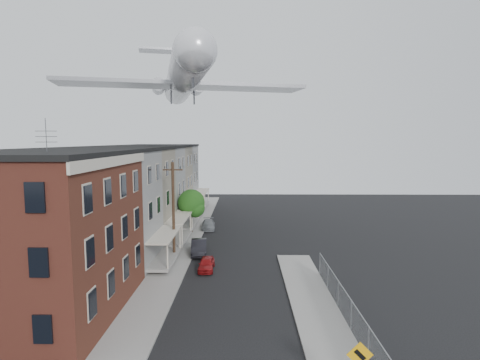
% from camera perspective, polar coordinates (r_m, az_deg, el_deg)
% --- Properties ---
extents(sidewalk_left, '(3.00, 62.00, 0.12)m').
position_cam_1_polar(sidewalk_left, '(41.45, -8.29, -9.22)').
color(sidewalk_left, gray).
rests_on(sidewalk_left, ground).
extents(sidewalk_right, '(3.00, 26.00, 0.12)m').
position_cam_1_polar(sidewalk_right, '(24.52, 12.25, -20.43)').
color(sidewalk_right, gray).
rests_on(sidewalk_right, ground).
extents(curb_left, '(0.15, 62.00, 0.14)m').
position_cam_1_polar(curb_left, '(41.25, -6.27, -9.25)').
color(curb_left, gray).
rests_on(curb_left, ground).
extents(curb_right, '(0.15, 26.00, 0.14)m').
position_cam_1_polar(curb_right, '(24.29, 8.67, -20.60)').
color(curb_right, gray).
rests_on(curb_right, ground).
extents(corner_building, '(10.31, 12.30, 12.15)m').
position_cam_1_polar(corner_building, '(26.55, -28.59, -7.26)').
color(corner_building, '#3A1512').
rests_on(corner_building, ground).
extents(row_house_a, '(11.98, 7.00, 10.30)m').
position_cam_1_polar(row_house_a, '(34.96, -20.92, -3.91)').
color(row_house_a, '#61615F').
rests_on(row_house_a, ground).
extents(row_house_b, '(11.98, 7.00, 10.30)m').
position_cam_1_polar(row_house_b, '(41.46, -17.37, -2.27)').
color(row_house_b, gray).
rests_on(row_house_b, ground).
extents(row_house_c, '(11.98, 7.00, 10.30)m').
position_cam_1_polar(row_house_c, '(48.10, -14.79, -1.08)').
color(row_house_c, '#61615F').
rests_on(row_house_c, ground).
extents(row_house_d, '(11.98, 7.00, 10.30)m').
position_cam_1_polar(row_house_d, '(54.83, -12.85, -0.17)').
color(row_house_d, gray).
rests_on(row_house_d, ground).
extents(row_house_e, '(11.98, 7.00, 10.30)m').
position_cam_1_polar(row_house_e, '(61.62, -11.33, 0.54)').
color(row_house_e, '#61615F').
rests_on(row_house_e, ground).
extents(chainlink_fence, '(0.06, 18.06, 1.90)m').
position_cam_1_polar(chainlink_fence, '(23.58, 16.60, -19.15)').
color(chainlink_fence, gray).
rests_on(chainlink_fence, ground).
extents(utility_pole, '(1.80, 0.26, 9.00)m').
position_cam_1_polar(utility_pole, '(34.68, -10.12, -4.44)').
color(utility_pole, black).
rests_on(utility_pole, ground).
extents(street_tree, '(3.22, 3.20, 5.20)m').
position_cam_1_polar(street_tree, '(44.48, -7.28, -3.68)').
color(street_tree, black).
rests_on(street_tree, ground).
extents(car_near, '(1.27, 3.15, 1.07)m').
position_cam_1_polar(car_near, '(32.53, -5.14, -12.61)').
color(car_near, maroon).
rests_on(car_near, ground).
extents(car_mid, '(1.90, 4.30, 1.37)m').
position_cam_1_polar(car_mid, '(36.88, -6.28, -10.11)').
color(car_mid, black).
rests_on(car_mid, ground).
extents(car_far, '(1.87, 3.97, 1.12)m').
position_cam_1_polar(car_far, '(46.71, -4.85, -6.80)').
color(car_far, gray).
rests_on(car_far, ground).
extents(airplane, '(25.71, 29.39, 8.46)m').
position_cam_1_polar(airplane, '(43.05, -8.73, 15.11)').
color(airplane, silver).
rests_on(airplane, ground).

